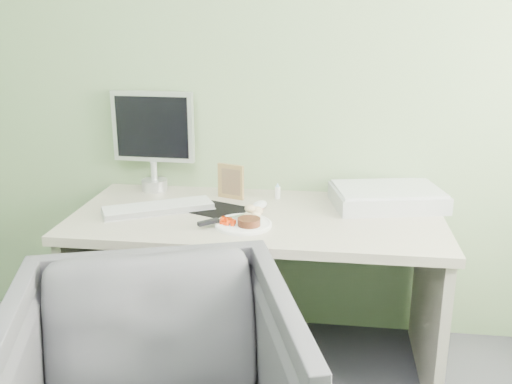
# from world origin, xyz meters

# --- Properties ---
(wall_back) EXTENTS (3.50, 0.00, 3.50)m
(wall_back) POSITION_xyz_m (0.00, 2.00, 1.35)
(wall_back) COLOR gray
(wall_back) RESTS_ON floor
(desk) EXTENTS (1.60, 0.75, 0.73)m
(desk) POSITION_xyz_m (0.00, 1.62, 0.55)
(desk) COLOR #B5AD97
(desk) RESTS_ON floor
(plate) EXTENTS (0.24, 0.24, 0.01)m
(plate) POSITION_xyz_m (-0.04, 1.48, 0.74)
(plate) COLOR white
(plate) RESTS_ON desk
(steak) EXTENTS (0.11, 0.11, 0.03)m
(steak) POSITION_xyz_m (-0.01, 1.45, 0.76)
(steak) COLOR black
(steak) RESTS_ON plate
(potato_pile) EXTENTS (0.10, 0.07, 0.05)m
(potato_pile) POSITION_xyz_m (-0.00, 1.54, 0.77)
(potato_pile) COLOR #A87951
(potato_pile) RESTS_ON plate
(carrot_heap) EXTENTS (0.07, 0.06, 0.04)m
(carrot_heap) POSITION_xyz_m (-0.10, 1.46, 0.76)
(carrot_heap) COLOR red
(carrot_heap) RESTS_ON plate
(steak_knife) EXTENTS (0.19, 0.17, 0.02)m
(steak_knife) POSITION_xyz_m (-0.14, 1.46, 0.75)
(steak_knife) COLOR silver
(steak_knife) RESTS_ON plate
(mousepad) EXTENTS (0.28, 0.26, 0.00)m
(mousepad) POSITION_xyz_m (-0.17, 1.65, 0.73)
(mousepad) COLOR black
(mousepad) RESTS_ON desk
(keyboard) EXTENTS (0.49, 0.35, 0.02)m
(keyboard) POSITION_xyz_m (-0.44, 1.61, 0.75)
(keyboard) COLOR white
(keyboard) RESTS_ON desk
(computer_mouse) EXTENTS (0.09, 0.11, 0.03)m
(computer_mouse) POSITION_xyz_m (0.00, 1.70, 0.75)
(computer_mouse) COLOR white
(computer_mouse) RESTS_ON desk
(photo_frame) EXTENTS (0.13, 0.06, 0.17)m
(photo_frame) POSITION_xyz_m (-0.15, 1.84, 0.81)
(photo_frame) COLOR olive
(photo_frame) RESTS_ON desk
(eyedrop_bottle) EXTENTS (0.03, 0.03, 0.08)m
(eyedrop_bottle) POSITION_xyz_m (0.07, 1.86, 0.77)
(eyedrop_bottle) COLOR white
(eyedrop_bottle) RESTS_ON desk
(scanner) EXTENTS (0.54, 0.42, 0.07)m
(scanner) POSITION_xyz_m (0.57, 1.82, 0.77)
(scanner) COLOR #AEB1B5
(scanner) RESTS_ON desk
(monitor) EXTENTS (0.40, 0.13, 0.48)m
(monitor) POSITION_xyz_m (-0.55, 1.94, 1.00)
(monitor) COLOR silver
(monitor) RESTS_ON desk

